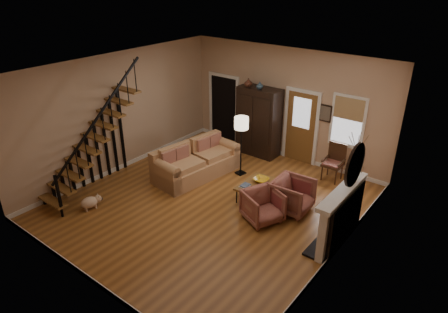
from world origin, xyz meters
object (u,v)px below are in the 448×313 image
Objects in this scene: side_chair at (333,163)px; coffee_table at (256,191)px; armchair_left at (263,206)px; armchair_right at (293,195)px; floor_lamp at (241,146)px; armoire at (259,122)px; sofa at (197,161)px.

coffee_table is at bearing -118.07° from side_chair.
coffee_table is 2.37m from side_chair.
armchair_right reaches higher than armchair_left.
armchair_left is 0.92× the size of armchair_right.
floor_lamp is 1.66× the size of side_chair.
armchair_left is at bearing -41.82° from floor_lamp.
armoire is at bearing 122.36° from coffee_table.
floor_lamp is at bearing 66.73° from armchair_right.
side_chair is at bearing -4.48° from armoire.
armchair_right is at bearing -42.17° from armoire.
coffee_table is at bearing 67.06° from armchair_left.
armchair_left is (2.63, -0.71, -0.08)m from sofa.
sofa is 2.72m from armchair_left.
armchair_left is at bearing -54.87° from armoire.
sofa reaches higher than armchair_left.
armchair_right is 2.24m from floor_lamp.
armchair_left reaches higher than coffee_table.
armoire is at bearing 175.52° from side_chair.
side_chair is at bearing 15.19° from armchair_left.
coffee_table is (1.44, -2.28, -0.84)m from armoire.
sofa is at bearing -179.94° from coffee_table.
floor_lamp reaches higher than armchair_left.
armoire is 2.06× the size of side_chair.
armoire is 3.35m from armchair_right.
armoire reaches higher than armchair_left.
coffee_table is (1.96, 0.00, -0.24)m from sofa.
armoire reaches higher than coffee_table.
sofa is 1.29m from floor_lamp.
armchair_left is 2.36m from floor_lamp.
armchair_right reaches higher than coffee_table.
armchair_left is (0.66, -0.72, 0.16)m from coffee_table.
floor_lamp is (-1.72, 1.54, 0.48)m from armchair_left.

